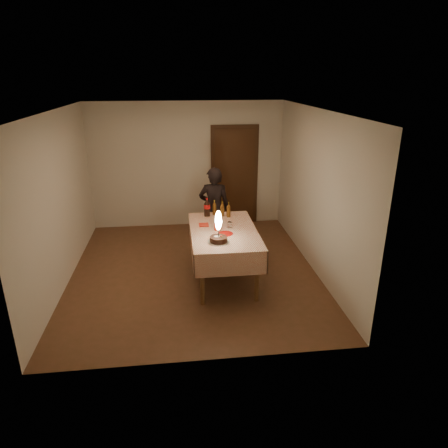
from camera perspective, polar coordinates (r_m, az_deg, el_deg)
The scene contains 13 objects.
ground at distance 6.75m, azimuth -4.29°, elevation -6.66°, with size 4.00×4.50×0.01m, color brown.
room_shell at distance 6.25m, azimuth -4.42°, elevation 7.28°, with size 4.04×4.54×2.62m.
dining_table at distance 6.21m, azimuth -0.06°, elevation -1.79°, with size 1.02×1.72×0.83m.
birthday_cake at distance 5.68m, azimuth -0.80°, elevation -1.37°, with size 0.31×0.31×0.48m.
red_plate at distance 6.01m, azimuth 0.25°, elevation -1.37°, with size 0.22×0.22×0.01m, color #B8120C.
red_cup at distance 6.14m, azimuth -1.01°, elevation -0.44°, with size 0.08×0.08×0.10m, color red.
clear_cup at distance 6.25m, azimuth 0.82°, elevation -0.10°, with size 0.07×0.07×0.09m, color white.
napkin_stack at distance 6.35m, azimuth -2.91°, elevation -0.12°, with size 0.15×0.15×0.02m, color red.
cola_bottle at distance 6.72m, azimuth -2.45°, elevation 2.39°, with size 0.10×0.10×0.32m.
amber_bottle_left at distance 6.80m, azimuth -1.37°, elevation 2.31°, with size 0.06×0.06×0.25m.
amber_bottle_right at distance 6.69m, azimuth 0.65°, elevation 2.00°, with size 0.06×0.06×0.25m.
amber_bottle_mid at distance 6.74m, azimuth -0.26°, elevation 2.14°, with size 0.06×0.06×0.25m.
photographer at distance 7.33m, azimuth -1.39°, elevation 2.23°, with size 0.61×0.48×1.55m.
Camera 1 is at (-0.22, -6.00, 3.09)m, focal length 32.00 mm.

